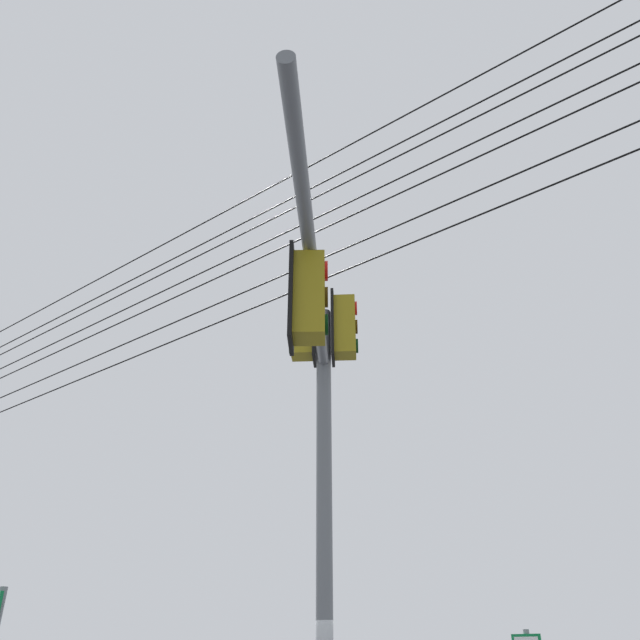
{
  "coord_description": "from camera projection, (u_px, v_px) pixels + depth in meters",
  "views": [
    {
      "loc": [
        -7.21,
        -1.78,
        2.03
      ],
      "look_at": [
        -0.17,
        -0.33,
        5.9
      ],
      "focal_mm": 36.23,
      "sensor_mm": 36.0,
      "label": 1
    }
  ],
  "objects": [
    {
      "name": "overhead_wire_span",
      "position": [
        387.0,
        185.0,
        9.47
      ],
      "size": [
        11.05,
        23.15,
        2.63
      ],
      "color": "black"
    },
    {
      "name": "signal_mast_assembly",
      "position": [
        320.0,
        402.0,
        7.76
      ],
      "size": [
        5.26,
        1.3,
        6.79
      ],
      "color": "slate",
      "rests_on": "ground"
    }
  ]
}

